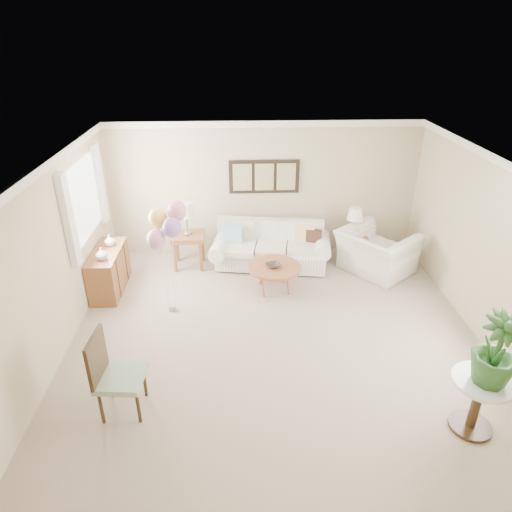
# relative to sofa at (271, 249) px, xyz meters

# --- Properties ---
(ground_plane) EXTENTS (6.00, 6.00, 0.00)m
(ground_plane) POSITION_rel_sofa_xyz_m (-0.11, -2.31, -0.33)
(ground_plane) COLOR tan
(room_shell) EXTENTS (6.04, 6.04, 2.60)m
(room_shell) POSITION_rel_sofa_xyz_m (-0.22, -2.22, 1.30)
(room_shell) COLOR #C4B18F
(room_shell) RESTS_ON ground
(wall_art_triptych) EXTENTS (1.35, 0.06, 0.65)m
(wall_art_triptych) POSITION_rel_sofa_xyz_m (-0.11, 0.65, 1.22)
(wall_art_triptych) COLOR black
(wall_art_triptych) RESTS_ON ground
(sofa) EXTENTS (2.37, 1.13, 0.83)m
(sofa) POSITION_rel_sofa_xyz_m (0.00, 0.00, 0.00)
(sofa) COLOR white
(sofa) RESTS_ON ground
(end_table_left) EXTENTS (0.61, 0.55, 0.66)m
(end_table_left) POSITION_rel_sofa_xyz_m (-1.57, 0.00, 0.23)
(end_table_left) COLOR brown
(end_table_left) RESTS_ON ground
(end_table_right) EXTENTS (0.50, 0.46, 0.55)m
(end_table_right) POSITION_rel_sofa_xyz_m (1.58, 0.08, 0.13)
(end_table_right) COLOR brown
(end_table_right) RESTS_ON ground
(lamp_left) EXTENTS (0.35, 0.35, 0.62)m
(lamp_left) POSITION_rel_sofa_xyz_m (-1.57, 0.00, 0.80)
(lamp_left) COLOR gray
(lamp_left) RESTS_ON end_table_left
(lamp_right) EXTENTS (0.31, 0.31, 0.55)m
(lamp_right) POSITION_rel_sofa_xyz_m (1.58, 0.08, 0.64)
(lamp_right) COLOR gray
(lamp_right) RESTS_ON end_table_right
(coffee_table) EXTENTS (0.91, 0.91, 0.46)m
(coffee_table) POSITION_rel_sofa_xyz_m (-0.01, -0.95, 0.10)
(coffee_table) COLOR #975F40
(coffee_table) RESTS_ON ground
(decor_bowl) EXTENTS (0.31, 0.31, 0.06)m
(decor_bowl) POSITION_rel_sofa_xyz_m (-0.04, -0.98, 0.16)
(decor_bowl) COLOR #31251F
(decor_bowl) RESTS_ON coffee_table
(armchair) EXTENTS (1.62, 1.64, 0.80)m
(armchair) POSITION_rel_sofa_xyz_m (1.91, -0.37, 0.07)
(armchair) COLOR white
(armchair) RESTS_ON ground
(side_table) EXTENTS (0.65, 0.65, 0.71)m
(side_table) POSITION_rel_sofa_xyz_m (1.99, -4.12, 0.20)
(side_table) COLOR silver
(side_table) RESTS_ON ground
(potted_plant) EXTENTS (0.58, 0.58, 0.85)m
(potted_plant) POSITION_rel_sofa_xyz_m (2.03, -4.15, 0.80)
(potted_plant) COLOR #1F4C1A
(potted_plant) RESTS_ON side_table
(accent_chair) EXTENTS (0.57, 0.57, 1.08)m
(accent_chair) POSITION_rel_sofa_xyz_m (-2.11, -3.66, 0.23)
(accent_chair) COLOR gray
(accent_chair) RESTS_ON ground
(credenza) EXTENTS (0.46, 1.20, 0.74)m
(credenza) POSITION_rel_sofa_xyz_m (-2.87, -0.81, 0.04)
(credenza) COLOR brown
(credenza) RESTS_ON ground
(vase_white) EXTENTS (0.25, 0.25, 0.21)m
(vase_white) POSITION_rel_sofa_xyz_m (-2.85, -1.12, 0.52)
(vase_white) COLOR #B5B6CF
(vase_white) RESTS_ON credenza
(vase_sage) EXTENTS (0.22, 0.22, 0.19)m
(vase_sage) POSITION_rel_sofa_xyz_m (-2.85, -0.59, 0.51)
(vase_sage) COLOR silver
(vase_sage) RESTS_ON credenza
(balloon_cluster) EXTENTS (0.60, 0.44, 1.86)m
(balloon_cluster) POSITION_rel_sofa_xyz_m (-1.70, -1.53, 1.18)
(balloon_cluster) COLOR gray
(balloon_cluster) RESTS_ON ground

